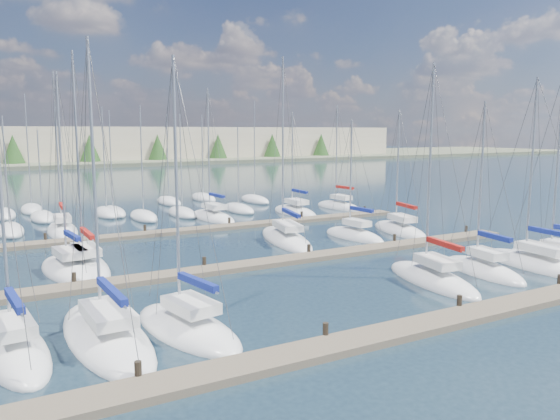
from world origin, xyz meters
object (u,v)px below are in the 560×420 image
sailboat_e (483,270)px  sailboat_g (559,262)px  sailboat_b (106,336)px  sailboat_m (400,230)px  sailboat_f (535,264)px  sailboat_i (85,265)px  sailboat_k (286,239)px  sailboat_p (213,217)px  sailboat_h (70,269)px  sailboat_l (354,236)px  sailboat_r (339,207)px  sailboat_a (14,350)px  sailboat_n (63,230)px  sailboat_q (295,212)px  sailboat_c (187,328)px  sailboat_d (432,279)px

sailboat_e → sailboat_g: bearing=0.5°
sailboat_b → sailboat_m: (28.12, 13.13, 0.01)m
sailboat_f → sailboat_i: 29.61m
sailboat_i → sailboat_k: bearing=4.1°
sailboat_b → sailboat_g: 29.60m
sailboat_g → sailboat_p: bearing=115.6°
sailboat_b → sailboat_h: 12.87m
sailboat_h → sailboat_m: size_ratio=1.15×
sailboat_f → sailboat_l: 14.54m
sailboat_r → sailboat_a: (-35.77, -27.83, -0.01)m
sailboat_g → sailboat_n: 39.89m
sailboat_p → sailboat_n: size_ratio=0.94×
sailboat_a → sailboat_n: bearing=73.7°
sailboat_q → sailboat_k: bearing=-121.8°
sailboat_p → sailboat_n: sailboat_n is taller
sailboat_p → sailboat_a: (-20.04, -27.93, -0.00)m
sailboat_q → sailboat_m: (2.36, -14.17, 0.00)m
sailboat_h → sailboat_r: (31.80, 15.25, 0.02)m
sailboat_b → sailboat_c: 3.46m
sailboat_h → sailboat_c: 13.95m
sailboat_g → sailboat_a: bearing=179.2°
sailboat_h → sailboat_i: 1.16m
sailboat_h → sailboat_d: 22.59m
sailboat_d → sailboat_c: sailboat_d is taller
sailboat_e → sailboat_i: bearing=156.8°
sailboat_h → sailboat_i: size_ratio=0.90×
sailboat_d → sailboat_b: bearing=-170.5°
sailboat_q → sailboat_i: (-24.30, -13.91, 0.02)m
sailboat_a → sailboat_k: bearing=29.7°
sailboat_b → sailboat_r: 42.76m
sailboat_c → sailboat_a: bearing=161.2°
sailboat_p → sailboat_f: (10.94, -29.04, -0.01)m
sailboat_p → sailboat_k: (0.87, -13.51, 0.00)m
sailboat_m → sailboat_r: (4.10, 14.98, 0.02)m
sailboat_c → sailboat_l: (19.66, 13.81, 0.00)m
sailboat_f → sailboat_i: sailboat_i is taller
sailboat_n → sailboat_r: size_ratio=1.17×
sailboat_q → sailboat_l: (-2.72, -14.26, 0.01)m
sailboat_n → sailboat_l: sailboat_n is taller
sailboat_e → sailboat_n: bearing=136.1°
sailboat_p → sailboat_d: (2.39, -28.37, 0.00)m
sailboat_d → sailboat_i: 22.07m
sailboat_n → sailboat_l: bearing=-31.4°
sailboat_d → sailboat_k: sailboat_k is taller
sailboat_b → sailboat_m: 31.03m
sailboat_e → sailboat_f: size_ratio=0.88×
sailboat_h → sailboat_p: bearing=37.9°
sailboat_q → sailboat_p: 9.30m
sailboat_g → sailboat_k: sailboat_k is taller
sailboat_d → sailboat_f: sailboat_d is taller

